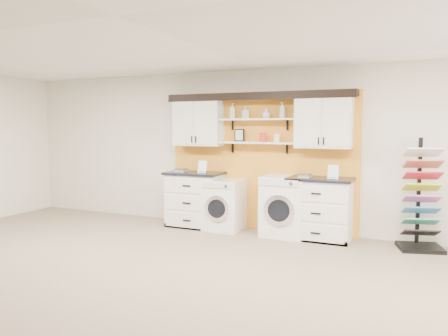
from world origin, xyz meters
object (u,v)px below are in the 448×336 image
at_px(base_cabinet_left, 195,199).
at_px(base_cabinet_right, 320,209).
at_px(washer, 225,205).
at_px(dryer, 285,206).
at_px(sample_rack, 421,214).

bearing_deg(base_cabinet_left, base_cabinet_right, -0.00).
xyz_separation_m(base_cabinet_left, washer, (0.60, -0.00, -0.05)).
bearing_deg(base_cabinet_right, base_cabinet_left, 180.00).
distance_m(base_cabinet_right, dryer, 0.58).
bearing_deg(base_cabinet_left, sample_rack, 0.52).
bearing_deg(washer, base_cabinet_right, 0.12).
bearing_deg(dryer, base_cabinet_left, 179.89).
bearing_deg(sample_rack, washer, 165.43).
distance_m(base_cabinet_left, sample_rack, 3.73).
xyz_separation_m(dryer, sample_rack, (2.05, 0.04, 0.03)).
height_order(base_cabinet_right, washer, base_cabinet_right).
height_order(base_cabinet_left, sample_rack, sample_rack).
bearing_deg(base_cabinet_right, sample_rack, 1.33).
height_order(dryer, sample_rack, sample_rack).
relative_size(base_cabinet_left, washer, 1.14).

